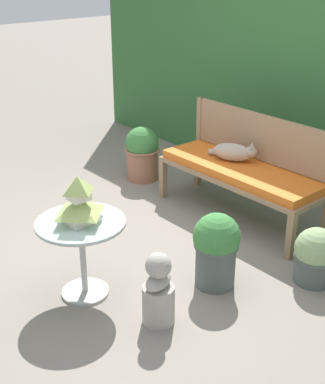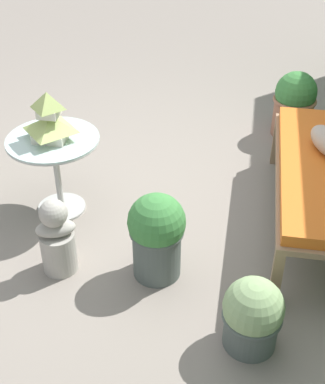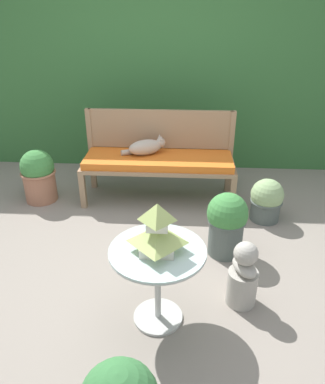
{
  "view_description": "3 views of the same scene",
  "coord_description": "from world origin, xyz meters",
  "px_view_note": "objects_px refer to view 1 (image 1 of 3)",
  "views": [
    {
      "loc": [
        3.06,
        -2.38,
        2.29
      ],
      "look_at": [
        -0.09,
        0.3,
        0.43
      ],
      "focal_mm": 50.0,
      "sensor_mm": 36.0,
      "label": 1
    },
    {
      "loc": [
        3.15,
        0.58,
        2.38
      ],
      "look_at": [
        0.36,
        0.09,
        0.36
      ],
      "focal_mm": 50.0,
      "sensor_mm": 36.0,
      "label": 2
    },
    {
      "loc": [
        0.35,
        -2.63,
        2.02
      ],
      "look_at": [
        0.15,
        0.5,
        0.39
      ],
      "focal_mm": 35.0,
      "sensor_mm": 36.0,
      "label": 3
    }
  ],
  "objects_px": {
    "garden_bench": "(240,173)",
    "potted_plant_bench_right": "(142,153)",
    "pagoda_birdhouse": "(79,203)",
    "potted_plant_bench_left": "(216,248)",
    "cat": "(233,152)",
    "potted_plant_table_far": "(316,256)",
    "patio_table": "(82,237)",
    "garden_bust": "(158,292)"
  },
  "relations": [
    {
      "from": "garden_bench",
      "to": "potted_plant_bench_right",
      "type": "xyz_separation_m",
      "value": [
        -1.31,
        -0.1,
        -0.14
      ]
    },
    {
      "from": "pagoda_birdhouse",
      "to": "potted_plant_bench_left",
      "type": "height_order",
      "value": "pagoda_birdhouse"
    },
    {
      "from": "cat",
      "to": "potted_plant_table_far",
      "type": "xyz_separation_m",
      "value": [
        1.25,
        -0.43,
        -0.38
      ]
    },
    {
      "from": "patio_table",
      "to": "potted_plant_table_far",
      "type": "distance_m",
      "value": 1.74
    },
    {
      "from": "garden_bench",
      "to": "garden_bust",
      "type": "xyz_separation_m",
      "value": [
        0.72,
        -1.58,
        -0.2
      ]
    },
    {
      "from": "potted_plant_bench_left",
      "to": "pagoda_birdhouse",
      "type": "bearing_deg",
      "value": -123.4
    },
    {
      "from": "cat",
      "to": "pagoda_birdhouse",
      "type": "xyz_separation_m",
      "value": [
        0.26,
        -1.83,
        0.14
      ]
    },
    {
      "from": "garden_bench",
      "to": "garden_bust",
      "type": "relative_size",
      "value": 3.12
    },
    {
      "from": "cat",
      "to": "patio_table",
      "type": "xyz_separation_m",
      "value": [
        0.26,
        -1.83,
        -0.13
      ]
    },
    {
      "from": "cat",
      "to": "garden_bust",
      "type": "height_order",
      "value": "cat"
    },
    {
      "from": "patio_table",
      "to": "potted_plant_bench_left",
      "type": "relative_size",
      "value": 1.09
    },
    {
      "from": "potted_plant_bench_left",
      "to": "potted_plant_table_far",
      "type": "height_order",
      "value": "potted_plant_bench_left"
    },
    {
      "from": "cat",
      "to": "pagoda_birdhouse",
      "type": "distance_m",
      "value": 1.86
    },
    {
      "from": "potted_plant_bench_right",
      "to": "potted_plant_bench_left",
      "type": "distance_m",
      "value": 2.15
    },
    {
      "from": "patio_table",
      "to": "potted_plant_table_far",
      "type": "xyz_separation_m",
      "value": [
        0.99,
        1.41,
        -0.25
      ]
    },
    {
      "from": "cat",
      "to": "patio_table",
      "type": "height_order",
      "value": "cat"
    },
    {
      "from": "patio_table",
      "to": "pagoda_birdhouse",
      "type": "xyz_separation_m",
      "value": [
        -0.0,
        0.0,
        0.27
      ]
    },
    {
      "from": "garden_bust",
      "to": "potted_plant_bench_left",
      "type": "bearing_deg",
      "value": 164.35
    },
    {
      "from": "pagoda_birdhouse",
      "to": "potted_plant_table_far",
      "type": "relative_size",
      "value": 0.76
    },
    {
      "from": "garden_bench",
      "to": "potted_plant_bench_left",
      "type": "xyz_separation_m",
      "value": [
        0.66,
        -0.97,
        -0.13
      ]
    },
    {
      "from": "cat",
      "to": "potted_plant_bench_right",
      "type": "distance_m",
      "value": 1.22
    },
    {
      "from": "pagoda_birdhouse",
      "to": "potted_plant_bench_right",
      "type": "xyz_separation_m",
      "value": [
        -1.43,
        1.68,
        -0.44
      ]
    },
    {
      "from": "cat",
      "to": "potted_plant_bench_right",
      "type": "height_order",
      "value": "cat"
    },
    {
      "from": "garden_bench",
      "to": "pagoda_birdhouse",
      "type": "bearing_deg",
      "value": -86.06
    },
    {
      "from": "garden_bench",
      "to": "potted_plant_bench_left",
      "type": "height_order",
      "value": "potted_plant_bench_left"
    },
    {
      "from": "pagoda_birdhouse",
      "to": "garden_bust",
      "type": "distance_m",
      "value": 0.8
    },
    {
      "from": "potted_plant_bench_left",
      "to": "potted_plant_bench_right",
      "type": "bearing_deg",
      "value": 156.19
    },
    {
      "from": "patio_table",
      "to": "pagoda_birdhouse",
      "type": "bearing_deg",
      "value": 104.04
    },
    {
      "from": "patio_table",
      "to": "potted_plant_bench_left",
      "type": "distance_m",
      "value": 0.98
    },
    {
      "from": "garden_bench",
      "to": "pagoda_birdhouse",
      "type": "relative_size",
      "value": 4.86
    },
    {
      "from": "potted_plant_bench_right",
      "to": "garden_bench",
      "type": "bearing_deg",
      "value": 4.53
    },
    {
      "from": "garden_bench",
      "to": "cat",
      "type": "bearing_deg",
      "value": 158.17
    },
    {
      "from": "pagoda_birdhouse",
      "to": "garden_bust",
      "type": "relative_size",
      "value": 0.64
    },
    {
      "from": "cat",
      "to": "garden_bust",
      "type": "distance_m",
      "value": 1.88
    },
    {
      "from": "garden_bust",
      "to": "potted_plant_bench_right",
      "type": "bearing_deg",
      "value": -148.05
    },
    {
      "from": "pagoda_birdhouse",
      "to": "potted_plant_bench_right",
      "type": "distance_m",
      "value": 2.25
    },
    {
      "from": "garden_bench",
      "to": "garden_bust",
      "type": "distance_m",
      "value": 1.75
    },
    {
      "from": "cat",
      "to": "potted_plant_bench_left",
      "type": "distance_m",
      "value": 1.33
    },
    {
      "from": "garden_bench",
      "to": "patio_table",
      "type": "height_order",
      "value": "patio_table"
    },
    {
      "from": "pagoda_birdhouse",
      "to": "potted_plant_bench_left",
      "type": "xyz_separation_m",
      "value": [
        0.53,
        0.81,
        -0.43
      ]
    },
    {
      "from": "garden_bench",
      "to": "garden_bust",
      "type": "bearing_deg",
      "value": -65.39
    },
    {
      "from": "pagoda_birdhouse",
      "to": "garden_bench",
      "type": "bearing_deg",
      "value": 93.94
    }
  ]
}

